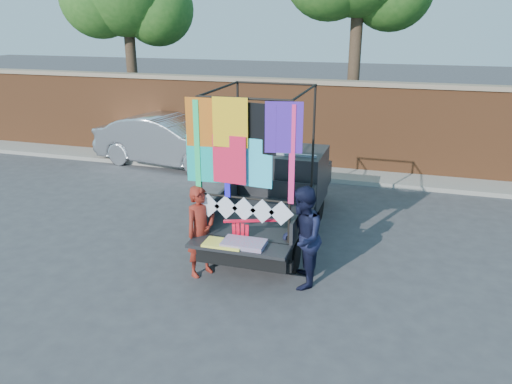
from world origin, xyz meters
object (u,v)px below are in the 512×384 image
(sedan, at_px, (169,140))
(woman, at_px, (201,231))
(pickup_truck, at_px, (280,191))
(man, at_px, (302,238))

(sedan, distance_m, woman, 7.15)
(pickup_truck, distance_m, sedan, 5.71)
(pickup_truck, distance_m, man, 2.57)
(sedan, bearing_deg, pickup_truck, -122.34)
(sedan, distance_m, man, 8.08)
(sedan, relative_size, man, 2.65)
(pickup_truck, height_order, woman, pickup_truck)
(pickup_truck, height_order, sedan, pickup_truck)
(sedan, bearing_deg, man, -130.89)
(sedan, height_order, man, man)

